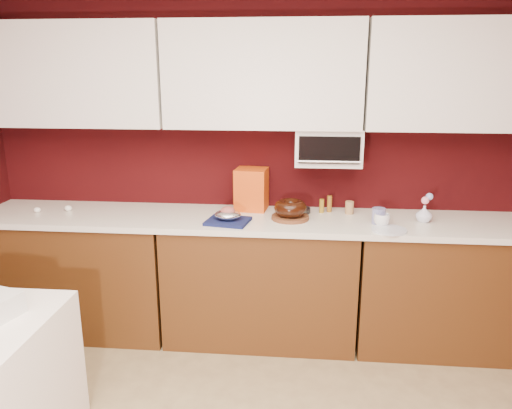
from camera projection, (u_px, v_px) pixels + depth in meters
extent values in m
cube|color=#320608|center=(265.00, 160.00, 3.64)|extent=(4.00, 0.02, 2.50)
cube|color=#4F2B0F|center=(81.00, 273.00, 3.68)|extent=(1.31, 0.58, 0.86)
cube|color=#4F2B0F|center=(261.00, 280.00, 3.56)|extent=(1.31, 0.58, 0.86)
cube|color=#4F2B0F|center=(453.00, 288.00, 3.44)|extent=(1.31, 0.58, 0.86)
cube|color=silver|center=(261.00, 220.00, 3.44)|extent=(4.00, 0.62, 0.04)
cube|color=white|center=(71.00, 75.00, 3.45)|extent=(1.31, 0.33, 0.70)
cube|color=white|center=(263.00, 75.00, 3.33)|extent=(1.31, 0.33, 0.70)
cube|color=white|center=(470.00, 75.00, 3.20)|extent=(1.31, 0.33, 0.70)
cube|color=white|center=(328.00, 146.00, 3.43)|extent=(0.45, 0.30, 0.25)
cube|color=black|center=(329.00, 150.00, 3.28)|extent=(0.40, 0.02, 0.18)
cylinder|color=silver|center=(329.00, 162.00, 3.28)|extent=(0.42, 0.02, 0.02)
cylinder|color=brown|center=(290.00, 217.00, 3.40)|extent=(0.30, 0.30, 0.02)
torus|color=black|center=(290.00, 208.00, 3.38)|extent=(0.25, 0.25, 0.09)
cube|color=#121843|center=(228.00, 221.00, 3.32)|extent=(0.31, 0.27, 0.02)
ellipsoid|color=white|center=(228.00, 215.00, 3.31)|extent=(0.19, 0.16, 0.06)
ellipsoid|color=#A5524B|center=(228.00, 211.00, 3.30)|extent=(0.12, 0.11, 0.06)
cube|color=red|center=(251.00, 189.00, 3.60)|extent=(0.24, 0.22, 0.30)
cylinder|color=black|center=(297.00, 210.00, 3.56)|extent=(0.25, 0.25, 0.03)
imported|color=white|center=(382.00, 219.00, 3.25)|extent=(0.13, 0.13, 0.10)
cylinder|color=navy|center=(379.00, 216.00, 3.29)|extent=(0.12, 0.12, 0.11)
imported|color=silver|center=(424.00, 213.00, 3.33)|extent=(0.10, 0.10, 0.13)
sphere|color=pink|center=(425.00, 200.00, 3.30)|extent=(0.05, 0.05, 0.05)
sphere|color=#8BA1DE|center=(429.00, 197.00, 3.32)|extent=(0.05, 0.05, 0.05)
cylinder|color=silver|center=(389.00, 230.00, 3.15)|extent=(0.29, 0.29, 0.01)
cylinder|color=olive|center=(322.00, 206.00, 3.54)|extent=(0.03, 0.03, 0.10)
cylinder|color=#9B7446|center=(349.00, 208.00, 3.52)|extent=(0.07, 0.07, 0.09)
ellipsoid|color=white|center=(37.00, 210.00, 3.56)|extent=(0.05, 0.04, 0.04)
ellipsoid|color=white|center=(68.00, 208.00, 3.59)|extent=(0.07, 0.06, 0.04)
cylinder|color=brown|center=(329.00, 204.00, 3.56)|extent=(0.05, 0.05, 0.12)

